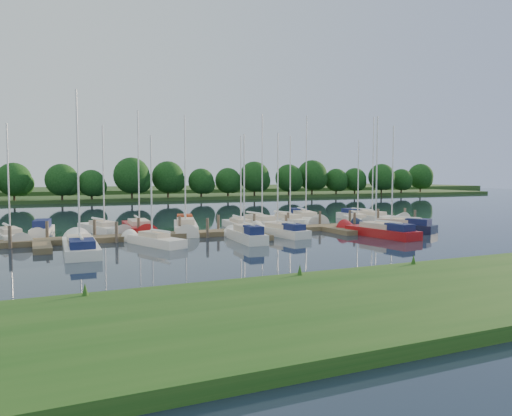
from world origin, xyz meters
name	(u,v)px	position (x,y,z in m)	size (l,w,h in m)	color
ground	(285,246)	(0.00, 0.00, 0.00)	(260.00, 260.00, 0.00)	#182230
near_bank	(459,290)	(0.00, -16.00, 0.25)	(90.00, 10.00, 0.50)	#1D4C15
dock	(245,232)	(0.00, 7.31, 0.20)	(40.00, 6.00, 0.40)	brown
mooring_pilings	(240,226)	(0.00, 8.43, 0.60)	(38.24, 2.84, 2.00)	#473D33
far_shore	(118,197)	(0.00, 75.00, 0.30)	(180.00, 30.00, 0.60)	#1F4018
distant_hill	(102,191)	(0.00, 100.00, 0.70)	(220.00, 40.00, 1.40)	#395425
treeline	(129,179)	(0.04, 61.93, 4.24)	(146.28, 9.64, 8.28)	#38281C
sailboat_n_0	(10,238)	(-18.18, 11.15, 0.27)	(3.08, 7.40, 9.40)	white
motorboat	(42,231)	(-15.81, 14.59, 0.33)	(2.17, 5.47, 1.56)	white
sailboat_n_2	(103,230)	(-10.85, 13.74, 0.27)	(3.56, 7.68, 9.74)	white
sailboat_n_3	(139,229)	(-7.91, 12.81, 0.27)	(2.47, 8.77, 11.10)	#9D0E11
sailboat_n_4	(185,228)	(-4.09, 11.36, 0.34)	(3.68, 8.39, 10.76)	white
sailboat_n_5	(240,226)	(1.34, 11.66, 0.27)	(2.12, 7.10, 9.01)	white
sailboat_n_6	(261,224)	(3.85, 12.46, 0.27)	(2.82, 8.94, 11.27)	white
sailboat_n_7	(288,222)	(7.44, 13.46, 0.27)	(3.07, 7.37, 9.39)	white
sailboat_n_8	(305,219)	(10.19, 14.90, 0.33)	(3.93, 9.30, 11.71)	white
sailboat_n_9	(357,221)	(14.27, 11.12, 0.27)	(3.65, 6.87, 8.94)	white
sailboat_n_10	(369,218)	(17.65, 13.48, 0.31)	(3.24, 9.44, 11.76)	white
sailboat_s_0	(80,247)	(-13.70, 3.19, 0.31)	(2.35, 8.84, 11.12)	white
sailboat_s_1	(154,241)	(-8.52, 4.34, 0.27)	(3.35, 6.40, 8.32)	white
sailboat_s_2	(246,237)	(-1.58, 3.48, 0.35)	(1.93, 6.54, 8.68)	white
sailboat_s_3	(280,232)	(2.43, 5.51, 0.32)	(2.50, 7.03, 8.98)	white
sailboat_s_4	(379,233)	(9.65, 1.60, 0.33)	(2.78, 8.12, 10.32)	#9D0E11
sailboat_s_5	(396,227)	(13.48, 4.09, 0.33)	(4.69, 7.42, 9.90)	#0F1933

